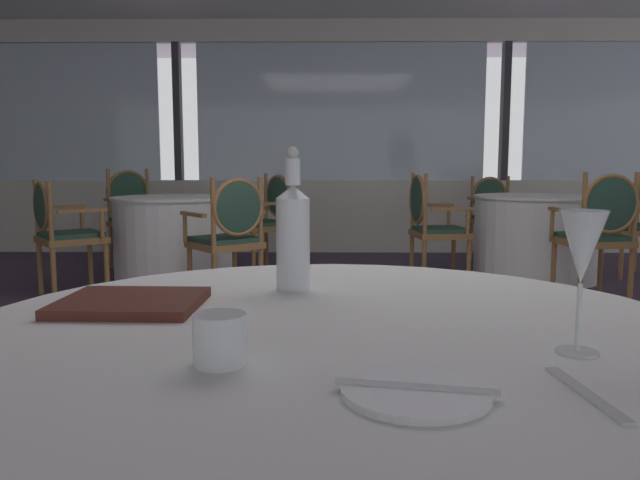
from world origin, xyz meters
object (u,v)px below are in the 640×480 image
Objects in this scene: side_plate at (415,391)px; water_bottle at (293,234)px; wine_glass at (582,251)px; dining_chair_1_1 at (430,219)px; dining_chair_1_3 at (640,217)px; dining_chair_1_0 at (494,211)px; menu_book at (131,303)px; dining_chair_1_2 at (600,227)px; dining_chair_0_3 at (133,210)px; dining_chair_0_0 at (60,227)px; dining_chair_0_1 at (230,229)px; dining_chair_0_2 at (268,214)px; water_tumbler at (220,339)px.

side_plate is 0.69m from water_bottle.
wine_glass is 4.61m from dining_chair_1_1.
dining_chair_1_0 is at bearing -44.72° from dining_chair_1_3.
menu_book reaches higher than side_plate.
wine_glass is 0.84m from menu_book.
dining_chair_1_3 is at bearing 55.46° from water_bottle.
dining_chair_1_1 is (-0.87, -1.12, 0.01)m from dining_chair_1_0.
dining_chair_1_1 is 1.42m from dining_chair_1_2.
menu_book is 5.82m from dining_chair_1_0.
dining_chair_0_3 reaches higher than dining_chair_1_3.
wine_glass is 0.23× the size of dining_chair_1_1.
dining_chair_1_2 is (4.14, -0.16, 0.03)m from dining_chair_0_0.
water_bottle is at bearing 152.86° from dining_chair_0_1.
dining_chair_1_3 is at bearing 45.28° from dining_chair_1_0.
dining_chair_0_3 is 1.01× the size of dining_chair_1_2.
wine_glass is 3.88m from dining_chair_0_1.
dining_chair_0_3 is at bearing -45.11° from dining_chair_0_2.
dining_chair_1_3 reaches higher than menu_book.
dining_chair_0_2 is at bearing 55.03° from dining_chair_1_2.
dining_chair_0_0 reaches higher than water_tumbler.
dining_chair_0_2 is (0.15, 1.36, 0.00)m from dining_chair_0_1.
dining_chair_0_1 is 0.96× the size of dining_chair_1_2.
side_plate is 4.34m from dining_chair_1_2.
wine_glass is 0.55m from water_tumbler.
dining_chair_0_3 is 1.03× the size of dining_chair_1_1.
dining_chair_0_0 is 1.93m from dining_chair_0_2.
dining_chair_1_3 reaches higher than side_plate.
dining_chair_1_0 is (1.41, 5.68, -0.38)m from wine_glass.
menu_book is at bearing 124.23° from water_tumbler.
dining_chair_0_3 is at bearing -12.19° from dining_chair_1_3.
menu_book is (-0.32, -0.18, -0.12)m from water_bottle.
water_bottle is 0.34× the size of dining_chair_0_2.
side_plate is 0.19× the size of dining_chair_0_3.
dining_chair_1_0 is 0.94× the size of dining_chair_1_3.
side_plate is 0.20× the size of dining_chair_0_1.
side_plate is 0.86× the size of wine_glass.
menu_book is at bearing -21.14° from dining_chair_0_3.
side_plate is at bearing 145.87° from dining_chair_1_2.
dining_chair_0_1 is (1.36, -0.16, 0.00)m from dining_chair_0_0.
dining_chair_1_1 is 2.01m from dining_chair_1_3.
wine_glass is 0.22× the size of dining_chair_1_2.
side_plate is at bearing -73.84° from water_bottle.
water_bottle reaches higher than dining_chair_0_3.
dining_chair_1_2 is at bearing 59.57° from water_tumbler.
menu_book is (-0.51, 0.47, 0.01)m from side_plate.
dining_chair_1_2 is at bearing 113.98° from dining_chair_0_2.
dining_chair_1_2 is 1.42m from dining_chair_1_3.
side_plate is 5.29m from dining_chair_0_2.
dining_chair_0_2 is 2.96m from dining_chair_1_2.
water_tumbler is 0.08× the size of dining_chair_0_0.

